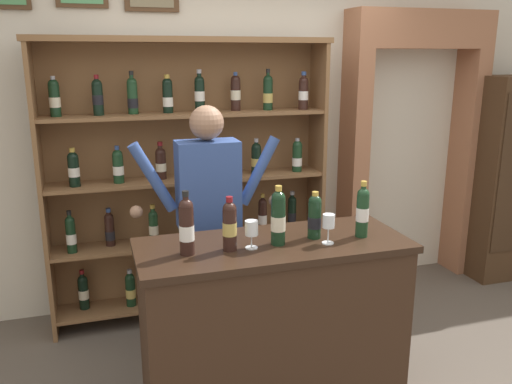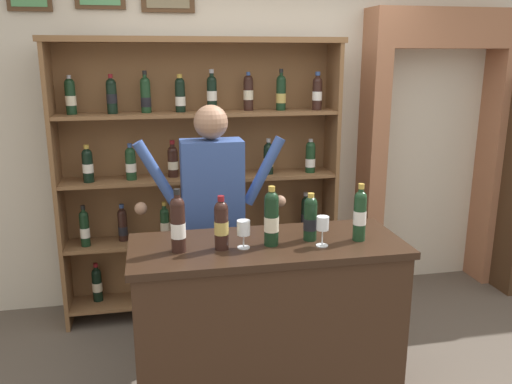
# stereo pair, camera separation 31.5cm
# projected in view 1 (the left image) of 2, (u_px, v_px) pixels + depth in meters

# --- Properties ---
(back_wall) EXTENTS (12.00, 0.19, 3.56)m
(back_wall) POSITION_uv_depth(u_px,v_px,m) (229.00, 81.00, 4.22)
(back_wall) COLOR beige
(back_wall) RESTS_ON ground
(wine_shelf) EXTENTS (2.13, 0.33, 2.11)m
(wine_shelf) POSITION_uv_depth(u_px,v_px,m) (188.00, 175.00, 3.95)
(wine_shelf) COLOR brown
(wine_shelf) RESTS_ON ground
(archway_doorway) EXTENTS (1.27, 0.45, 2.35)m
(archway_doorway) POSITION_uv_depth(u_px,v_px,m) (407.00, 130.00, 4.67)
(archway_doorway) COLOR #9E6647
(archway_doorway) RESTS_ON ground
(side_cabinet) EXTENTS (0.71, 0.44, 1.82)m
(side_cabinet) POSITION_uv_depth(u_px,v_px,m) (511.00, 178.00, 4.75)
(side_cabinet) COLOR #422B19
(side_cabinet) RESTS_ON ground
(tasting_counter) EXTENTS (1.51, 0.61, 0.99)m
(tasting_counter) POSITION_uv_depth(u_px,v_px,m) (273.00, 323.00, 3.03)
(tasting_counter) COLOR #382316
(tasting_counter) RESTS_ON ground
(shopkeeper) EXTENTS (0.99, 0.22, 1.69)m
(shopkeeper) POSITION_uv_depth(u_px,v_px,m) (208.00, 205.00, 3.41)
(shopkeeper) COLOR #2D3347
(shopkeeper) RESTS_ON ground
(tasting_bottle_vin_santo) EXTENTS (0.08, 0.08, 0.34)m
(tasting_bottle_vin_santo) POSITION_uv_depth(u_px,v_px,m) (187.00, 226.00, 2.69)
(tasting_bottle_vin_santo) COLOR black
(tasting_bottle_vin_santo) RESTS_ON tasting_counter
(tasting_bottle_rosso) EXTENTS (0.08, 0.08, 0.29)m
(tasting_bottle_rosso) POSITION_uv_depth(u_px,v_px,m) (230.00, 225.00, 2.75)
(tasting_bottle_rosso) COLOR black
(tasting_bottle_rosso) RESTS_ON tasting_counter
(tasting_bottle_prosecco) EXTENTS (0.08, 0.08, 0.33)m
(tasting_bottle_prosecco) POSITION_uv_depth(u_px,v_px,m) (278.00, 217.00, 2.83)
(tasting_bottle_prosecco) COLOR black
(tasting_bottle_prosecco) RESTS_ON tasting_counter
(tasting_bottle_super_tuscan) EXTENTS (0.08, 0.08, 0.27)m
(tasting_bottle_super_tuscan) POSITION_uv_depth(u_px,v_px,m) (315.00, 216.00, 2.94)
(tasting_bottle_super_tuscan) COLOR black
(tasting_bottle_super_tuscan) RESTS_ON tasting_counter
(tasting_bottle_brunello) EXTENTS (0.07, 0.07, 0.32)m
(tasting_bottle_brunello) POSITION_uv_depth(u_px,v_px,m) (362.00, 211.00, 2.96)
(tasting_bottle_brunello) COLOR #19381E
(tasting_bottle_brunello) RESTS_ON tasting_counter
(wine_glass_right) EXTENTS (0.07, 0.07, 0.15)m
(wine_glass_right) POSITION_uv_depth(u_px,v_px,m) (251.00, 230.00, 2.79)
(wine_glass_right) COLOR silver
(wine_glass_right) RESTS_ON tasting_counter
(wine_glass_spare) EXTENTS (0.07, 0.07, 0.17)m
(wine_glass_spare) POSITION_uv_depth(u_px,v_px,m) (329.00, 223.00, 2.85)
(wine_glass_spare) COLOR silver
(wine_glass_spare) RESTS_ON tasting_counter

